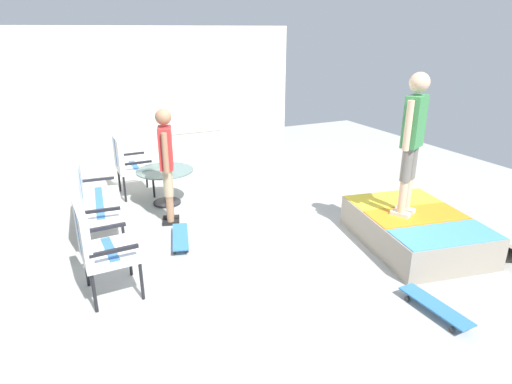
# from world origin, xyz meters

# --- Properties ---
(ground_plane) EXTENTS (12.00, 12.00, 0.10)m
(ground_plane) POSITION_xyz_m (0.00, 0.00, -0.05)
(ground_plane) COLOR #A8A8A3
(house_facade) EXTENTS (0.23, 6.00, 2.72)m
(house_facade) POSITION_xyz_m (3.80, 0.49, 1.36)
(house_facade) COLOR silver
(house_facade) RESTS_ON ground_plane
(skate_ramp) EXTENTS (2.03, 2.12, 0.43)m
(skate_ramp) POSITION_xyz_m (-1.14, -1.81, 0.21)
(skate_ramp) COLOR gray
(skate_ramp) RESTS_ON ground_plane
(patio_bench) EXTENTS (1.29, 0.65, 1.02)m
(patio_bench) POSITION_xyz_m (0.83, 1.99, 0.62)
(patio_bench) COLOR black
(patio_bench) RESTS_ON ground_plane
(patio_chair_near_house) EXTENTS (0.62, 0.55, 1.02)m
(patio_chair_near_house) POSITION_xyz_m (2.30, 1.26, 0.61)
(patio_chair_near_house) COLOR black
(patio_chair_near_house) RESTS_ON ground_plane
(patio_chair_by_wall) EXTENTS (0.64, 0.58, 1.02)m
(patio_chair_by_wall) POSITION_xyz_m (-0.60, 2.05, 0.61)
(patio_chair_by_wall) COLOR black
(patio_chair_by_wall) RESTS_ON ground_plane
(patio_table) EXTENTS (0.90, 0.90, 0.57)m
(patio_table) POSITION_xyz_m (1.67, 0.78, 0.40)
(patio_table) COLOR black
(patio_table) RESTS_ON ground_plane
(person_watching) EXTENTS (0.46, 0.31, 1.67)m
(person_watching) POSITION_xyz_m (0.93, 0.92, 0.97)
(person_watching) COLOR black
(person_watching) RESTS_ON ground_plane
(person_skater) EXTENTS (0.34, 0.44, 1.78)m
(person_skater) POSITION_xyz_m (-1.02, -1.65, 1.47)
(person_skater) COLOR silver
(person_skater) RESTS_ON skate_ramp
(skateboard_by_bench) EXTENTS (0.82, 0.40, 0.10)m
(skateboard_by_bench) POSITION_xyz_m (0.22, 0.97, 0.08)
(skateboard_by_bench) COLOR #3372B2
(skateboard_by_bench) RESTS_ON ground_plane
(skateboard_spare) EXTENTS (0.81, 0.22, 0.10)m
(skateboard_spare) POSITION_xyz_m (-2.35, -0.88, 0.08)
(skateboard_spare) COLOR #3372B2
(skateboard_spare) RESTS_ON ground_plane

